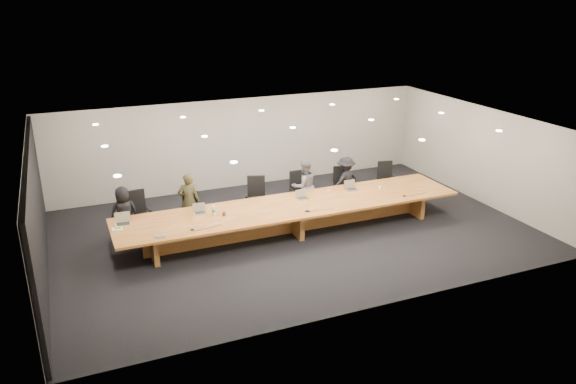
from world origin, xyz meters
The scene contains 28 objects.
ground centered at (0.00, 0.00, 0.00)m, with size 12.00×12.00×0.00m, color black.
back_wall centered at (0.00, 4.00, 1.40)m, with size 12.00×0.02×2.80m, color beige.
left_wall_panel centered at (-5.94, 0.00, 1.37)m, with size 0.08×7.84×2.74m, color black.
conference_table centered at (0.00, 0.00, 0.52)m, with size 9.00×1.80×0.75m.
chair_far_left centered at (-3.69, 1.31, 0.59)m, with size 0.60×0.60×1.18m, color black, non-canonical shape.
chair_left centered at (-2.37, 1.21, 0.50)m, with size 0.51×0.51×1.00m, color black, non-canonical shape.
chair_mid_left centered at (-0.53, 1.27, 0.58)m, with size 0.59×0.59×1.17m, color black, non-canonical shape.
chair_mid_right centered at (0.82, 1.32, 0.57)m, with size 0.58×0.58×1.14m, color black, non-canonical shape.
chair_right centered at (2.07, 1.18, 0.58)m, with size 0.59×0.59×1.15m, color black, non-canonical shape.
chair_far_right centered at (3.66, 1.34, 0.54)m, with size 0.55×0.55×1.08m, color black, non-canonical shape.
person_a centered at (-4.04, 1.20, 0.70)m, with size 0.68×0.44×1.40m, color black.
person_b centered at (-2.39, 1.25, 0.76)m, with size 0.56×0.36×1.52m, color #322F1B.
person_c centered at (0.85, 1.15, 0.77)m, with size 0.75×0.58×1.54m, color #5F5F61.
person_d centered at (2.20, 1.23, 0.72)m, with size 0.93×0.53×1.44m, color black.
laptop_a centered at (-4.16, 0.36, 0.89)m, with size 0.36×0.26×0.28m, color beige, non-canonical shape.
laptop_b centered at (-2.32, 0.36, 0.87)m, with size 0.30×0.22×0.24m, color tan, non-canonical shape.
laptop_d centered at (0.43, 0.29, 0.87)m, with size 0.31×0.22×0.24m, color #B9AD8D, non-canonical shape.
laptop_e centered at (1.95, 0.42, 0.88)m, with size 0.33×0.24×0.26m, color tan, non-canonical shape.
water_bottle centered at (-2.05, 0.09, 0.87)m, with size 0.08×0.08×0.24m, color silver.
amber_mug centered at (-1.82, -0.03, 0.80)m, with size 0.08×0.08×0.10m, color maroon.
paper_cup_near centered at (1.24, 0.42, 0.79)m, with size 0.07×0.07×0.08m, color silver.
paper_cup_far centered at (2.68, 0.14, 0.79)m, with size 0.08×0.08×0.09m, color white.
notepad centered at (-4.33, 0.16, 0.76)m, with size 0.23×0.18×0.01m, color white.
lime_gadget centered at (-4.31, 0.16, 0.78)m, with size 0.15×0.08×0.02m, color #5FB630.
av_box centered at (-3.49, -0.64, 0.77)m, with size 0.23×0.17×0.03m, color #BBBCC1.
mic_left centered at (-2.74, -0.56, 0.76)m, with size 0.11×0.11×0.03m, color black.
mic_center centered at (0.16, -0.55, 0.77)m, with size 0.14×0.14×0.03m, color black.
mic_right centered at (3.00, -0.56, 0.76)m, with size 0.12×0.12×0.03m, color black.
Camera 1 is at (-5.28, -12.26, 5.96)m, focal length 35.00 mm.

